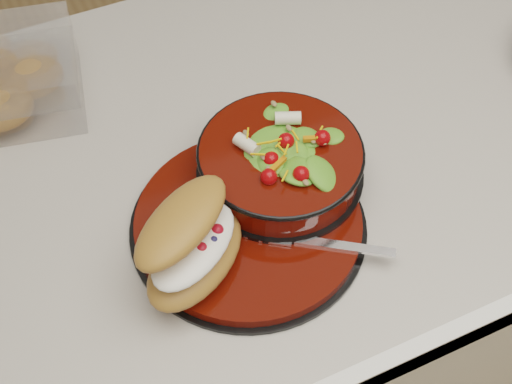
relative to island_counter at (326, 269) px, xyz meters
name	(u,v)px	position (x,y,z in m)	size (l,w,h in m)	color
island_counter	(326,269)	(0.00, 0.00, 0.00)	(1.24, 0.74, 0.90)	white
dinner_plate	(249,224)	(-0.22, -0.13, 0.46)	(0.30, 0.30, 0.02)	black
salad_bowl	(280,158)	(-0.15, -0.09, 0.50)	(0.22, 0.22, 0.09)	black
croissant	(192,243)	(-0.31, -0.17, 0.51)	(0.17, 0.17, 0.09)	#A96833
fork	(322,243)	(-0.16, -0.20, 0.47)	(0.15, 0.11, 0.00)	silver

